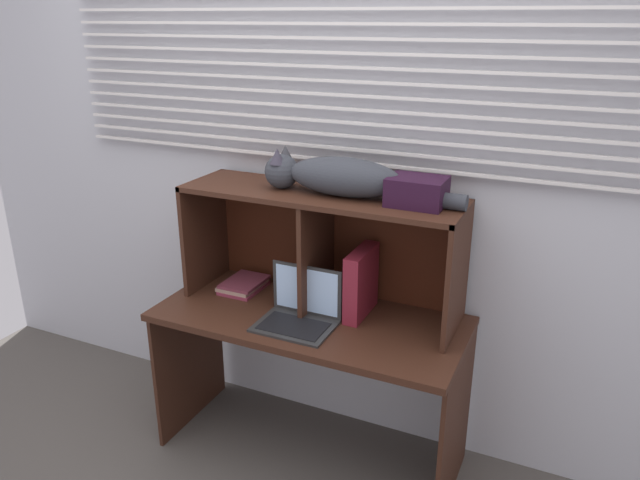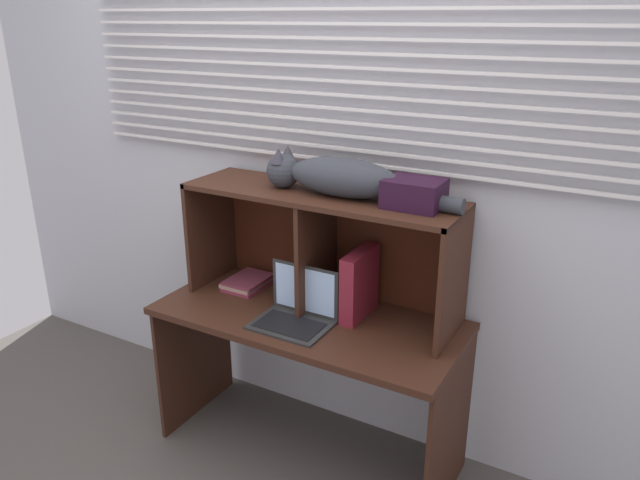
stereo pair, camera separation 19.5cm
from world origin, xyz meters
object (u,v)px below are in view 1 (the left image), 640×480
(storage_box, at_px, (417,191))
(cat, at_px, (337,177))
(laptop, at_px, (299,312))
(book_stack, at_px, (244,285))
(binder_upright, at_px, (361,283))

(storage_box, bearing_deg, cat, 180.00)
(cat, relative_size, laptop, 2.69)
(cat, distance_m, laptop, 0.58)
(cat, height_order, book_stack, cat)
(cat, relative_size, storage_box, 3.90)
(laptop, height_order, book_stack, laptop)
(cat, relative_size, book_stack, 3.87)
(laptop, xyz_separation_m, book_stack, (-0.38, 0.19, -0.03))
(laptop, bearing_deg, book_stack, 154.07)
(laptop, bearing_deg, cat, 64.99)
(laptop, height_order, binder_upright, binder_upright)
(book_stack, bearing_deg, storage_box, -0.29)
(binder_upright, relative_size, storage_box, 1.35)
(laptop, relative_size, storage_box, 1.45)
(book_stack, height_order, storage_box, storage_box)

